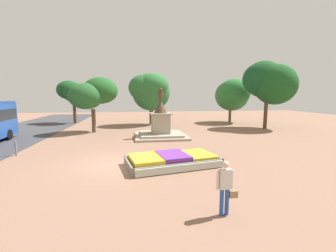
% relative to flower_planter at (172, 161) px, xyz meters
% --- Properties ---
extents(ground_plane, '(79.95, 79.95, 0.00)m').
position_rel_flower_planter_xyz_m(ground_plane, '(-3.06, 0.64, -0.28)').
color(ground_plane, '#8C6651').
extents(flower_planter, '(5.28, 3.39, 0.64)m').
position_rel_flower_planter_xyz_m(flower_planter, '(0.00, 0.00, 0.00)').
color(flower_planter, '#38281C').
rests_on(flower_planter, ground_plane).
extents(statue_monument, '(4.63, 4.63, 4.44)m').
position_rel_flower_planter_xyz_m(statue_monument, '(0.37, 8.56, 0.71)').
color(statue_monument, gray).
rests_on(statue_monument, ground_plane).
extents(pedestrian_with_handbag, '(0.73, 0.24, 1.77)m').
position_rel_flower_planter_xyz_m(pedestrian_with_handbag, '(0.80, -5.22, 0.72)').
color(pedestrian_with_handbag, '#264CA5').
rests_on(pedestrian_with_handbag, ground_plane).
extents(kerb_bollard_north, '(0.12, 0.12, 0.96)m').
position_rel_flower_planter_xyz_m(kerb_bollard_north, '(-9.40, 3.44, 0.22)').
color(kerb_bollard_north, slate).
rests_on(kerb_bollard_north, ground_plane).
extents(park_tree_far_left, '(4.80, 4.09, 5.63)m').
position_rel_flower_planter_xyz_m(park_tree_far_left, '(-6.01, 12.29, 3.71)').
color(park_tree_far_left, brown).
rests_on(park_tree_far_left, ground_plane).
extents(park_tree_behind_statue, '(5.58, 5.53, 7.73)m').
position_rel_flower_planter_xyz_m(park_tree_behind_statue, '(13.23, 12.56, 5.08)').
color(park_tree_behind_statue, '#4C3823').
rests_on(park_tree_behind_statue, ground_plane).
extents(park_tree_far_right, '(5.28, 4.57, 6.58)m').
position_rel_flower_planter_xyz_m(park_tree_far_right, '(-0.01, 17.39, 4.26)').
color(park_tree_far_right, brown).
rests_on(park_tree_far_right, ground_plane).
extents(park_tree_street_side, '(4.64, 5.13, 6.04)m').
position_rel_flower_planter_xyz_m(park_tree_street_side, '(11.62, 18.18, 3.66)').
color(park_tree_street_side, brown).
rests_on(park_tree_street_side, ground_plane).
extents(park_tree_mid_canopy, '(4.26, 4.23, 5.78)m').
position_rel_flower_planter_xyz_m(park_tree_mid_canopy, '(-10.23, 20.66, 3.99)').
color(park_tree_mid_canopy, '#4C3823').
rests_on(park_tree_mid_canopy, ground_plane).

